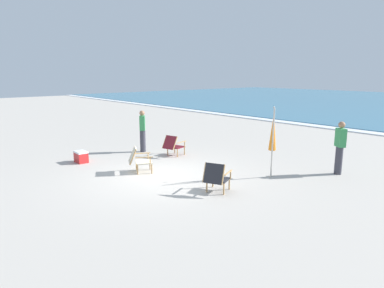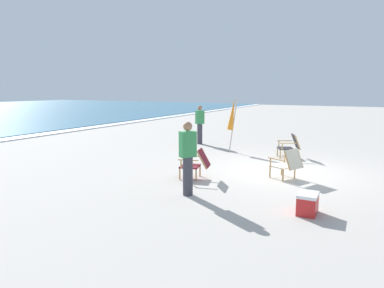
{
  "view_description": "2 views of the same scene",
  "coord_description": "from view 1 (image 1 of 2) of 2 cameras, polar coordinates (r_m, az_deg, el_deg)",
  "views": [
    {
      "loc": [
        8.08,
        -5.78,
        3.04
      ],
      "look_at": [
        0.02,
        1.1,
        0.84
      ],
      "focal_mm": 32.0,
      "sensor_mm": 36.0,
      "label": 1
    },
    {
      "loc": [
        -9.65,
        -2.13,
        2.33
      ],
      "look_at": [
        -0.51,
        2.6,
        0.66
      ],
      "focal_mm": 32.0,
      "sensor_mm": 36.0,
      "label": 2
    }
  ],
  "objects": [
    {
      "name": "person_by_waterline",
      "position": [
        13.51,
        -8.25,
        2.21
      ],
      "size": [
        0.39,
        0.36,
        1.63
      ],
      "color": "#383842",
      "rests_on": "ground"
    },
    {
      "name": "surf_band",
      "position": [
        20.35,
        25.53,
        2.05
      ],
      "size": [
        80.0,
        1.1,
        0.06
      ],
      "primitive_type": "cube",
      "color": "white",
      "rests_on": "ground"
    },
    {
      "name": "person_near_chairs",
      "position": [
        11.29,
        23.41,
        -0.52
      ],
      "size": [
        0.39,
        0.36,
        1.63
      ],
      "color": "#383842",
      "rests_on": "ground"
    },
    {
      "name": "umbrella_furled_orange",
      "position": [
        10.17,
        13.36,
        1.99
      ],
      "size": [
        0.41,
        0.43,
        2.11
      ],
      "color": "#B7B2A8",
      "rests_on": "ground"
    },
    {
      "name": "cooler_box",
      "position": [
        12.48,
        -18.01,
        -2.03
      ],
      "size": [
        0.49,
        0.35,
        0.4
      ],
      "color": "red",
      "rests_on": "ground"
    },
    {
      "name": "beach_chair_back_right",
      "position": [
        8.86,
        4.06,
        -5.46
      ],
      "size": [
        0.81,
        0.87,
        0.81
      ],
      "color": "#28282D",
      "rests_on": "ground"
    },
    {
      "name": "beach_chair_mid_center",
      "position": [
        10.76,
        -8.87,
        -2.48
      ],
      "size": [
        0.83,
        0.89,
        0.81
      ],
      "color": "beige",
      "rests_on": "ground"
    },
    {
      "name": "ground_plane",
      "position": [
        10.39,
        -4.72,
        -5.35
      ],
      "size": [
        80.0,
        80.0,
        0.0
      ],
      "primitive_type": "plane",
      "color": "#B2AAA0"
    },
    {
      "name": "beach_chair_back_left",
      "position": [
        12.76,
        -3.15,
        -0.15
      ],
      "size": [
        0.73,
        0.87,
        0.78
      ],
      "color": "maroon",
      "rests_on": "ground"
    }
  ]
}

